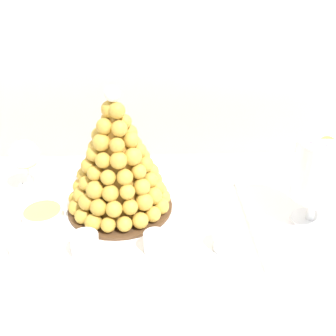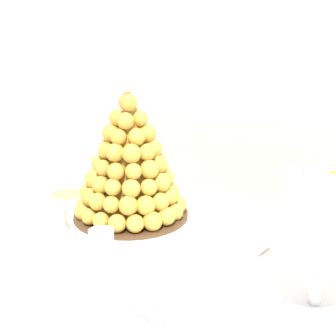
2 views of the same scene
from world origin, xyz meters
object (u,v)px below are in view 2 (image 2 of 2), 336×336
dessert_cup_centre (101,242)px  wine_glass (90,149)px  croquembouche (130,164)px  macaron_goblet (322,224)px  serving_tray (112,230)px  dessert_cup_left (19,208)px  dessert_cup_mid_right (163,268)px  dessert_cup_mid_left (52,222)px  creme_brulee_ramekin (68,197)px

dessert_cup_centre → wine_glass: size_ratio=0.32×
croquembouche → macaron_goblet: size_ratio=1.40×
serving_tray → dessert_cup_left: dessert_cup_left is taller
dessert_cup_mid_right → macaron_goblet: 0.28m
macaron_goblet → croquembouche: bearing=172.6°
dessert_cup_mid_left → dessert_cup_centre: bearing=2.5°
wine_glass → dessert_cup_centre: bearing=-37.5°
dessert_cup_left → dessert_cup_mid_right: (0.46, 0.00, 0.00)m
macaron_goblet → wine_glass: size_ratio=1.48×
serving_tray → dessert_cup_centre: dessert_cup_centre is taller
dessert_cup_centre → creme_brulee_ramekin: 0.32m
macaron_goblet → dessert_cup_mid_left: bearing=-168.0°
croquembouche → dessert_cup_centre: bearing=-62.3°
dessert_cup_left → wine_glass: bearing=102.1°
serving_tray → wine_glass: wine_glass is taller
dessert_cup_mid_right → wine_glass: 0.59m
dessert_cup_left → dessert_cup_centre: size_ratio=1.14×
serving_tray → dessert_cup_left: (-0.23, -0.09, 0.02)m
creme_brulee_ramekin → wine_glass: (-0.07, 0.14, 0.09)m
dessert_cup_mid_left → creme_brulee_ramekin: 0.19m
dessert_cup_mid_left → dessert_cup_mid_right: (0.32, 0.01, -0.00)m
serving_tray → creme_brulee_ramekin: (-0.22, 0.04, 0.01)m
croquembouche → dessert_cup_mid_right: croquembouche is taller
dessert_cup_left → creme_brulee_ramekin: bearing=86.2°
dessert_cup_mid_right → creme_brulee_ramekin: size_ratio=0.54×
serving_tray → dessert_cup_mid_left: dessert_cup_mid_left is taller
dessert_cup_mid_right → macaron_goblet: macaron_goblet is taller
dessert_cup_left → creme_brulee_ramekin: size_ratio=0.56×
croquembouche → dessert_cup_mid_right: bearing=-34.2°
serving_tray → wine_glass: 0.35m
dessert_cup_centre → dessert_cup_mid_left: bearing=-177.5°
croquembouche → dessert_cup_left: 0.29m
dessert_cup_left → macaron_goblet: macaron_goblet is taller
dessert_cup_left → dessert_cup_centre: dessert_cup_centre is taller
dessert_cup_mid_left → creme_brulee_ramekin: bearing=132.8°
dessert_cup_mid_right → wine_glass: (-0.52, 0.27, 0.08)m
creme_brulee_ramekin → macaron_goblet: size_ratio=0.44×
dessert_cup_centre → croquembouche: bearing=117.7°
croquembouche → creme_brulee_ramekin: size_ratio=3.22×
croquembouche → creme_brulee_ramekin: 0.23m
wine_glass → croquembouche: bearing=-20.5°
dessert_cup_left → dessert_cup_mid_left: size_ratio=0.93×
dessert_cup_left → dessert_cup_centre: 0.30m
serving_tray → dessert_cup_left: 0.24m
croquembouche → wine_glass: size_ratio=2.08×
dessert_cup_mid_right → croquembouche: bearing=145.8°
dessert_cup_left → dessert_cup_mid_left: bearing=-1.9°
dessert_cup_mid_left → wine_glass: size_ratio=0.39×
dessert_cup_left → dessert_cup_mid_right: 0.46m
macaron_goblet → wine_glass: bearing=167.8°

